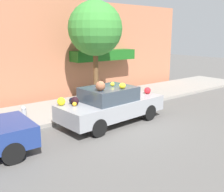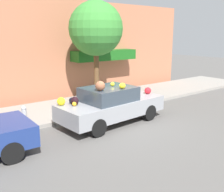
% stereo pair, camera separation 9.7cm
% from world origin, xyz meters
% --- Properties ---
extents(ground_plane, '(60.00, 60.00, 0.00)m').
position_xyz_m(ground_plane, '(0.00, 0.00, 0.00)').
color(ground_plane, '#565451').
extents(sidewalk_curb, '(24.00, 3.20, 0.14)m').
position_xyz_m(sidewalk_curb, '(0.00, 2.70, 0.07)').
color(sidewalk_curb, gray).
rests_on(sidewalk_curb, ground).
extents(building_facade, '(18.00, 1.20, 5.03)m').
position_xyz_m(building_facade, '(0.18, 4.91, 2.49)').
color(building_facade, '#B26B4C').
rests_on(building_facade, ground).
extents(street_tree, '(2.51, 2.51, 4.67)m').
position_xyz_m(street_tree, '(1.17, 2.83, 3.54)').
color(street_tree, brown).
rests_on(street_tree, sidewalk_curb).
extents(fire_hydrant, '(0.20, 0.20, 0.70)m').
position_xyz_m(fire_hydrant, '(-2.87, 1.49, 0.49)').
color(fire_hydrant, '#B2B2B7').
rests_on(fire_hydrant, sidewalk_curb).
extents(art_car, '(4.26, 1.94, 1.74)m').
position_xyz_m(art_car, '(-0.04, 0.09, 0.74)').
color(art_car, gray).
rests_on(art_car, ground).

